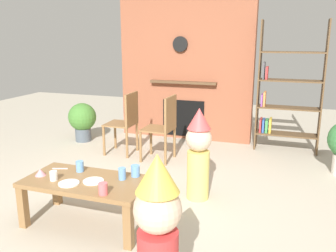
% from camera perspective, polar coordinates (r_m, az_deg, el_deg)
% --- Properties ---
extents(ground_plane, '(12.00, 12.00, 0.00)m').
position_cam_1_polar(ground_plane, '(3.72, -4.31, -12.56)').
color(ground_plane, '#BCB29E').
extents(brick_fireplace_feature, '(2.20, 0.28, 2.40)m').
position_cam_1_polar(brick_fireplace_feature, '(5.90, 2.80, 9.46)').
color(brick_fireplace_feature, '#935138').
rests_on(brick_fireplace_feature, ground_plane).
extents(bookshelf, '(0.90, 0.28, 1.90)m').
position_cam_1_polar(bookshelf, '(5.50, 18.15, 4.89)').
color(bookshelf, brown).
rests_on(bookshelf, ground_plane).
extents(coffee_table, '(1.12, 0.58, 0.43)m').
position_cam_1_polar(coffee_table, '(3.32, -12.75, -9.44)').
color(coffee_table, olive).
rests_on(coffee_table, ground_plane).
extents(paper_cup_near_left, '(0.07, 0.07, 0.10)m').
position_cam_1_polar(paper_cup_near_left, '(3.49, -13.88, -6.26)').
color(paper_cup_near_left, '#669EE0').
rests_on(paper_cup_near_left, coffee_table).
extents(paper_cup_near_right, '(0.08, 0.08, 0.11)m').
position_cam_1_polar(paper_cup_near_right, '(3.29, -5.22, -7.13)').
color(paper_cup_near_right, '#669EE0').
rests_on(paper_cup_near_right, coffee_table).
extents(paper_cup_center, '(0.07, 0.07, 0.09)m').
position_cam_1_polar(paper_cup_center, '(3.35, -17.78, -7.56)').
color(paper_cup_center, silver).
rests_on(paper_cup_center, coffee_table).
extents(paper_cup_far_left, '(0.07, 0.07, 0.11)m').
position_cam_1_polar(paper_cup_far_left, '(3.23, -7.32, -7.55)').
color(paper_cup_far_left, '#669EE0').
rests_on(paper_cup_far_left, coffee_table).
extents(paper_cup_far_right, '(0.07, 0.07, 0.10)m').
position_cam_1_polar(paper_cup_far_right, '(2.96, -10.31, -9.82)').
color(paper_cup_far_right, '#E5666B').
rests_on(paper_cup_far_right, coffee_table).
extents(paper_plate_front, '(0.18, 0.18, 0.01)m').
position_cam_1_polar(paper_plate_front, '(3.24, -15.52, -8.81)').
color(paper_plate_front, white).
rests_on(paper_plate_front, coffee_table).
extents(paper_plate_rear, '(0.18, 0.18, 0.01)m').
position_cam_1_polar(paper_plate_rear, '(3.24, -11.82, -8.59)').
color(paper_plate_rear, white).
rests_on(paper_plate_rear, coffee_table).
extents(birthday_cake_slice, '(0.10, 0.10, 0.06)m').
position_cam_1_polar(birthday_cake_slice, '(3.50, -19.69, -6.95)').
color(birthday_cake_slice, pink).
rests_on(birthday_cake_slice, coffee_table).
extents(table_fork, '(0.15, 0.06, 0.01)m').
position_cam_1_polar(table_fork, '(3.62, -16.84, -6.50)').
color(table_fork, silver).
rests_on(table_fork, coffee_table).
extents(child_with_cone_hat, '(0.29, 0.29, 1.04)m').
position_cam_1_polar(child_with_cone_hat, '(2.19, -1.64, -16.65)').
color(child_with_cone_hat, '#D13838').
rests_on(child_with_cone_hat, ground_plane).
extents(child_in_pink, '(0.27, 0.27, 0.97)m').
position_cam_1_polar(child_in_pink, '(3.70, 4.88, -4.11)').
color(child_in_pink, '#E0CC66').
rests_on(child_in_pink, ground_plane).
extents(dining_chair_left, '(0.41, 0.41, 0.90)m').
position_cam_1_polar(dining_chair_left, '(5.15, -6.71, 1.03)').
color(dining_chair_left, olive).
rests_on(dining_chair_left, ground_plane).
extents(dining_chair_middle, '(0.41, 0.41, 0.90)m').
position_cam_1_polar(dining_chair_middle, '(4.83, -0.64, 0.24)').
color(dining_chair_middle, olive).
rests_on(dining_chair_middle, ground_plane).
extents(potted_plant_short, '(0.45, 0.45, 0.63)m').
position_cam_1_polar(potted_plant_short, '(5.96, -13.50, 1.06)').
color(potted_plant_short, '#4C5660').
rests_on(potted_plant_short, ground_plane).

